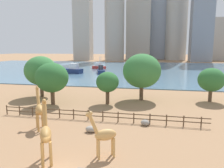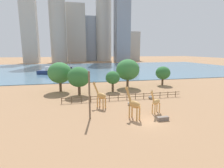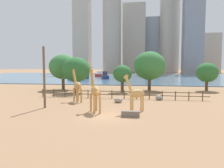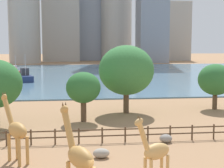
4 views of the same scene
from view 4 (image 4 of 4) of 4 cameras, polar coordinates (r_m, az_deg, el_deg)
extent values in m
plane|color=#9E7551|center=(95.87, -5.55, 1.73)|extent=(400.00, 400.00, 0.00)
cube|color=slate|center=(92.88, -5.51, 1.64)|extent=(180.00, 86.00, 0.20)
ellipsoid|color=#C18C47|center=(18.03, -5.26, -12.10)|extent=(1.82, 2.34, 1.15)
cylinder|color=#C18C47|center=(18.74, -7.26, -7.47)|extent=(0.89, 1.23, 2.15)
ellipsoid|color=#C18C47|center=(18.91, -7.94, -4.25)|extent=(0.71, 0.90, 0.71)
cone|color=brown|center=(18.81, -8.19, -3.27)|extent=(0.14, 0.14, 0.21)
cone|color=brown|center=(18.89, -7.72, -3.22)|extent=(0.14, 0.14, 0.21)
cylinder|color=tan|center=(21.31, 8.24, -13.41)|extent=(0.26, 0.26, 1.66)
ellipsoid|color=tan|center=(20.35, 7.44, -11.04)|extent=(1.97, 1.51, 0.96)
cylinder|color=tan|center=(19.41, 5.23, -8.65)|extent=(0.97, 0.70, 1.82)
ellipsoid|color=tan|center=(18.99, 4.49, -6.31)|extent=(0.75, 0.59, 0.57)
cone|color=brown|center=(18.88, 4.64, -5.53)|extent=(0.12, 0.12, 0.18)
cone|color=brown|center=(18.99, 4.36, -5.45)|extent=(0.12, 0.12, 0.18)
cylinder|color=#C18C47|center=(25.29, -16.73, -10.06)|extent=(0.31, 0.31, 1.94)
cylinder|color=#C18C47|center=(25.54, -15.49, -9.86)|extent=(0.31, 0.31, 1.94)
cylinder|color=#C18C47|center=(24.00, -15.18, -10.92)|extent=(0.31, 0.31, 1.94)
cylinder|color=#C18C47|center=(24.26, -13.89, -10.69)|extent=(0.31, 0.31, 1.94)
ellipsoid|color=#C18C47|center=(24.42, -15.43, -7.44)|extent=(1.93, 2.24, 1.12)
cylinder|color=#C18C47|center=(25.39, -16.89, -4.34)|extent=(1.10, 1.37, 2.00)
ellipsoid|color=#C18C47|center=(25.75, -17.49, -2.16)|extent=(0.76, 0.87, 0.75)
cone|color=brown|center=(25.67, -17.69, -1.46)|extent=(0.14, 0.14, 0.20)
cone|color=brown|center=(25.74, -17.34, -1.43)|extent=(0.14, 0.14, 0.20)
ellipsoid|color=gray|center=(25.07, -1.80, -11.42)|extent=(1.19, 0.91, 0.68)
ellipsoid|color=gray|center=(29.12, 8.93, -8.93)|extent=(1.04, 0.91, 0.69)
cylinder|color=#4C3826|center=(28.98, -17.15, -8.59)|extent=(0.14, 0.14, 1.30)
cylinder|color=#4C3826|center=(28.69, -13.32, -8.63)|extent=(0.14, 0.14, 1.30)
cylinder|color=#4C3826|center=(28.53, -9.44, -8.62)|extent=(0.14, 0.14, 1.30)
cylinder|color=#4C3826|center=(28.51, -5.53, -8.58)|extent=(0.14, 0.14, 1.30)
cylinder|color=#4C3826|center=(28.61, -1.64, -8.49)|extent=(0.14, 0.14, 1.30)
cylinder|color=#4C3826|center=(28.83, 2.21, -8.37)|extent=(0.14, 0.14, 1.30)
cylinder|color=#4C3826|center=(29.19, 5.98, -8.22)|extent=(0.14, 0.14, 1.30)
cylinder|color=#4C3826|center=(29.66, 9.65, -8.04)|extent=(0.14, 0.14, 1.30)
cylinder|color=#4C3826|center=(30.25, 13.18, -7.83)|extent=(0.14, 0.14, 1.30)
cylinder|color=#4C3826|center=(30.95, 16.56, -7.60)|extent=(0.14, 0.14, 1.30)
cube|color=#4C3826|center=(28.45, -2.57, -7.63)|extent=(26.10, 0.08, 0.10)
cube|color=#4C3826|center=(28.59, -2.57, -8.64)|extent=(26.10, 0.08, 0.10)
cylinder|color=brown|center=(40.67, 2.36, -3.09)|extent=(0.66, 0.66, 2.51)
ellipsoid|color=#387A3D|center=(40.20, 2.39, 2.32)|extent=(6.48, 6.48, 5.84)
cylinder|color=brown|center=(36.46, -4.75, -4.53)|extent=(0.60, 0.60, 2.15)
ellipsoid|color=#2D6B33|center=(36.06, -4.79, -0.58)|extent=(3.64, 3.64, 3.27)
cylinder|color=brown|center=(44.99, 16.72, -2.75)|extent=(0.59, 0.59, 2.00)
ellipsoid|color=#2D6B33|center=(44.64, 16.83, 0.72)|extent=(4.34, 4.34, 3.91)
cube|color=navy|center=(75.91, -14.19, 0.92)|extent=(4.13, 6.87, 1.30)
cube|color=#333338|center=(76.58, -14.33, 2.04)|extent=(2.17, 2.68, 1.55)
cylinder|color=silver|center=(75.37, -14.21, 3.11)|extent=(0.15, 0.15, 4.53)
cube|color=#B22D28|center=(91.39, -15.87, 1.75)|extent=(6.02, 3.73, 1.13)
cube|color=silver|center=(91.63, -16.29, 2.54)|extent=(2.37, 1.93, 1.36)
cylinder|color=silver|center=(91.09, -15.76, 3.35)|extent=(0.15, 0.15, 3.97)
cube|color=#939EAD|center=(177.85, -4.19, 11.01)|extent=(14.48, 11.94, 43.60)
cube|color=#ADA89E|center=(178.92, 10.06, 8.59)|extent=(15.69, 12.17, 29.21)
cube|color=#ADA89E|center=(168.71, -8.51, 12.70)|extent=(17.27, 11.84, 52.44)
camera|label=1|loc=(9.04, 69.76, 8.44)|focal=35.00mm
camera|label=2|loc=(11.21, -137.11, 6.82)|focal=28.00mm
camera|label=3|loc=(8.90, 125.49, -23.76)|focal=35.00mm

